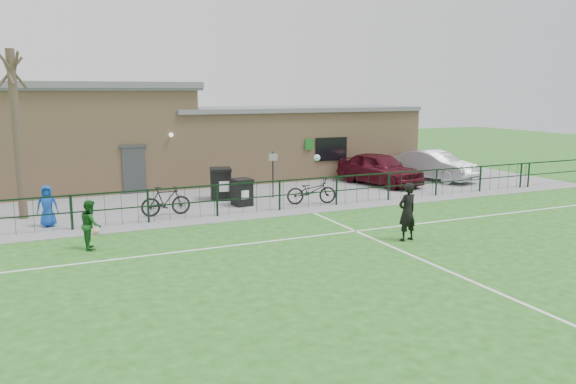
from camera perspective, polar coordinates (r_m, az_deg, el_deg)
name	(u,v)px	position (r m, az deg, el deg)	size (l,w,h in m)	color
ground	(370,275)	(14.39, 8.30, -8.34)	(90.00, 90.00, 0.00)	#205E1B
paving_strip	(213,190)	(26.43, -7.60, 0.23)	(34.00, 13.00, 0.02)	gray
pitch_line_touch	(257,214)	(21.14, -3.13, -2.23)	(28.00, 0.10, 0.01)	white
pitch_line_mid	(301,238)	(17.74, 1.33, -4.65)	(28.00, 0.10, 0.01)	white
pitch_line_perp	(434,265)	(15.52, 14.59, -7.18)	(0.10, 16.00, 0.01)	white
perimeter_fence	(255,197)	(21.20, -3.34, -0.55)	(28.00, 0.10, 1.20)	black
bare_tree	(17,136)	(22.02, -25.83, 5.16)	(0.30, 0.30, 6.00)	#45362A
wheelie_bin_left	(221,185)	(23.91, -6.86, 0.74)	(0.83, 0.94, 1.25)	black
wheelie_bin_right	(242,193)	(22.57, -4.71, -0.12)	(0.66, 0.75, 1.00)	black
sign_post	(273,175)	(24.07, -1.55, 1.77)	(0.06, 0.06, 2.00)	black
car_maroon	(380,168)	(27.89, 9.30, 2.38)	(1.87, 4.65, 1.58)	#480C18
car_silver	(434,165)	(29.95, 14.61, 2.65)	(1.60, 4.59, 1.51)	#B6B8BE
bicycle_d	(166,201)	(21.13, -12.31, -0.89)	(0.52, 1.82, 1.10)	black
bicycle_e	(311,191)	(22.82, 2.40, 0.12)	(0.71, 2.03, 1.07)	black
spectator_child	(47,206)	(20.62, -23.26, -1.32)	(0.69, 0.45, 1.42)	#1243AE
goalkeeper_kick	(405,211)	(17.60, 11.82, -1.86)	(2.10, 3.27, 2.45)	black
outfield_player	(91,224)	(17.36, -19.40, -3.13)	(0.70, 0.55, 1.45)	#17501B
ball_ground	(96,231)	(19.14, -18.90, -3.76)	(0.23, 0.23, 0.23)	white
clubhouse	(178,138)	(28.81, -11.12, 5.39)	(24.25, 5.40, 4.96)	tan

